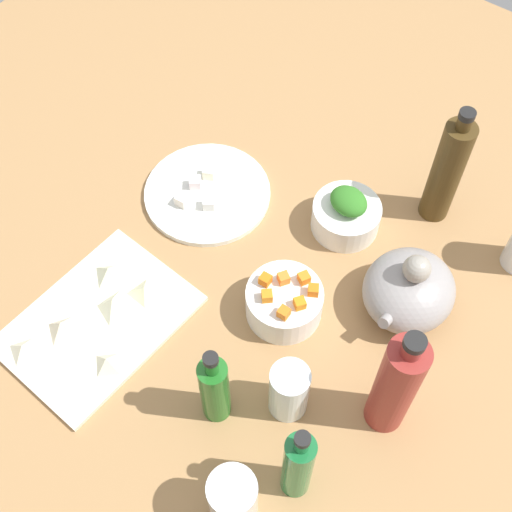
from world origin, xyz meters
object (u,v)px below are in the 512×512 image
object	(u,v)px
bottle_2	(215,389)
bottle_3	(298,465)
plate_tofu	(207,193)
bowl_greens	(346,217)
drinking_glass_2	(233,499)
cutting_board	(99,322)
bowl_carrots	(284,302)
bottle_1	(396,385)
drinking_glass_1	(289,391)
teapot	(409,290)
bottle_0	(447,171)

from	to	relation	value
bottle_2	bottle_3	bearing A→B (deg)	82.03
plate_tofu	bottle_2	distance (cm)	44.66
bowl_greens	drinking_glass_2	bearing A→B (deg)	15.03
cutting_board	bowl_carrots	distance (cm)	32.62
bottle_1	drinking_glass_1	world-z (taller)	bottle_1
teapot	drinking_glass_1	distance (cm)	28.04
drinking_glass_2	teapot	bearing A→B (deg)	175.99
bowl_carrots	bottle_0	xyz separation A→B (cm)	(-35.22, 10.76, 8.78)
teapot	drinking_glass_1	size ratio (longest dim) A/B	1.56
cutting_board	bottle_2	bearing A→B (deg)	89.86
plate_tofu	bottle_3	distance (cm)	58.58
cutting_board	bottle_1	xyz separation A→B (cm)	(-15.11, 48.65, 11.84)
bowl_greens	drinking_glass_1	distance (cm)	37.72
bottle_1	drinking_glass_1	distance (cm)	16.88
teapot	drinking_glass_1	xyz separation A→B (cm)	(27.36, -6.15, 0.41)
bottle_0	bottle_2	xyz separation A→B (cm)	(56.34, -9.23, -3.56)
bottle_0	drinking_glass_2	distance (cm)	67.62
drinking_glass_2	bowl_carrots	bearing A→B (deg)	-157.47
bottle_0	bottle_3	size ratio (longest dim) A/B	1.22
bottle_1	bowl_carrots	bearing A→B (deg)	-103.97
cutting_board	plate_tofu	size ratio (longest dim) A/B	1.28
drinking_glass_1	bottle_3	bearing A→B (deg)	39.69
drinking_glass_1	plate_tofu	bearing A→B (deg)	-124.99
teapot	drinking_glass_2	world-z (taller)	teapot
cutting_board	teapot	xyz separation A→B (cm)	(-34.70, 41.28, 4.95)
bottle_2	drinking_glass_2	distance (cm)	16.27
plate_tofu	teapot	bearing A→B (deg)	91.65
plate_tofu	bottle_2	world-z (taller)	bottle_2
bowl_greens	bottle_0	size ratio (longest dim) A/B	0.48
plate_tofu	bowl_greens	size ratio (longest dim) A/B	1.92
bowl_greens	bottle_2	xyz separation A→B (cm)	(43.18, 2.75, 5.54)
bowl_greens	bottle_0	xyz separation A→B (cm)	(-13.16, 11.98, 9.09)
teapot	bowl_greens	bearing A→B (deg)	-115.37
plate_tofu	bowl_greens	bearing A→B (deg)	110.61
plate_tofu	bowl_carrots	world-z (taller)	bowl_carrots
plate_tofu	bottle_2	bearing A→B (deg)	40.33
teapot	bottle_2	world-z (taller)	bottle_2
bowl_carrots	bottle_3	xyz separation A→B (cm)	(23.50, 18.49, 6.33)
bottle_2	drinking_glass_1	distance (cm)	11.83
drinking_glass_2	bottle_0	bearing A→B (deg)	-177.82
plate_tofu	drinking_glass_1	bearing A→B (deg)	55.01
plate_tofu	bottle_3	world-z (taller)	bottle_3
bottle_3	bottle_0	bearing A→B (deg)	-172.50
bowl_carrots	drinking_glass_1	size ratio (longest dim) A/B	1.14
bottle_3	drinking_glass_2	world-z (taller)	bottle_3
bottle_3	drinking_glass_2	distance (cm)	10.59
cutting_board	plate_tofu	bearing A→B (deg)	-176.30
cutting_board	drinking_glass_2	bearing A→B (deg)	73.82
bowl_greens	bowl_carrots	distance (cm)	22.10
plate_tofu	bottle_0	bearing A→B (deg)	121.20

